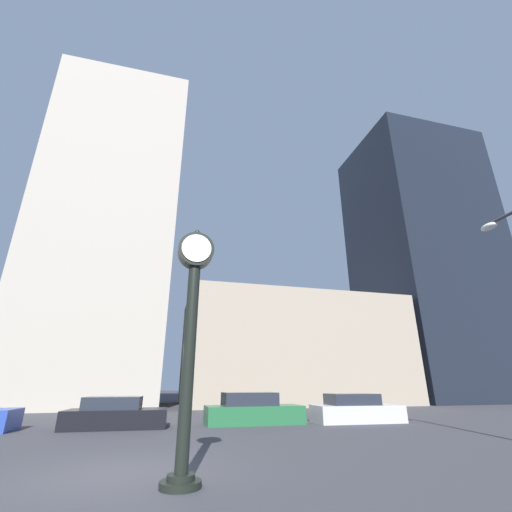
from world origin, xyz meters
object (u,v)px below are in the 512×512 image
(street_clock, at_px, (191,329))
(car_silver, at_px, (356,410))
(car_green, at_px, (253,411))
(car_black, at_px, (116,415))

(street_clock, distance_m, car_silver, 12.84)
(street_clock, distance_m, car_green, 10.57)
(street_clock, xyz_separation_m, car_black, (-2.19, 9.56, -2.27))
(car_silver, bearing_deg, car_green, 176.83)
(car_green, xyz_separation_m, car_silver, (5.02, -0.52, -0.03))
(street_clock, relative_size, car_green, 1.12)
(car_green, height_order, car_silver, car_green)
(street_clock, bearing_deg, car_green, 68.68)
(car_black, bearing_deg, car_silver, -0.31)
(car_black, distance_m, car_green, 5.95)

